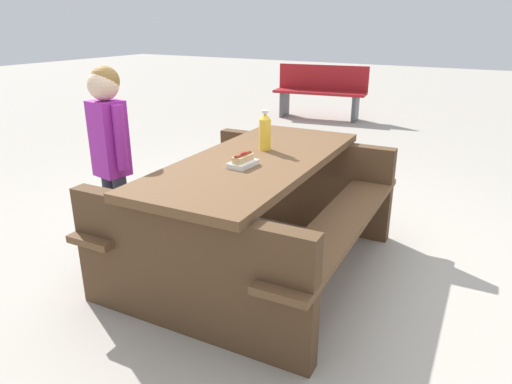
# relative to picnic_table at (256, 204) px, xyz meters

# --- Properties ---
(ground_plane) EXTENTS (30.00, 30.00, 0.00)m
(ground_plane) POSITION_rel_picnic_table_xyz_m (0.00, 0.00, -0.44)
(ground_plane) COLOR #ADA599
(ground_plane) RESTS_ON ground
(picnic_table) EXTENTS (1.87, 1.49, 0.75)m
(picnic_table) POSITION_rel_picnic_table_xyz_m (0.00, 0.00, 0.00)
(picnic_table) COLOR brown
(picnic_table) RESTS_ON ground
(soda_bottle) EXTENTS (0.08, 0.08, 0.26)m
(soda_bottle) POSITION_rel_picnic_table_xyz_m (-0.20, -0.05, 0.43)
(soda_bottle) COLOR yellow
(soda_bottle) RESTS_ON picnic_table
(hotdog_tray) EXTENTS (0.19, 0.12, 0.08)m
(hotdog_tray) POSITION_rel_picnic_table_xyz_m (0.19, 0.02, 0.34)
(hotdog_tray) COLOR white
(hotdog_tray) RESTS_ON picnic_table
(child_in_coat) EXTENTS (0.21, 0.31, 1.28)m
(child_in_coat) POSITION_rel_picnic_table_xyz_m (0.32, -0.91, 0.38)
(child_in_coat) COLOR #262633
(child_in_coat) RESTS_ON ground
(park_bench_near) EXTENTS (0.62, 1.54, 0.85)m
(park_bench_near) POSITION_rel_picnic_table_xyz_m (-4.88, -1.60, 0.00)
(park_bench_near) COLOR maroon
(park_bench_near) RESTS_ON ground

